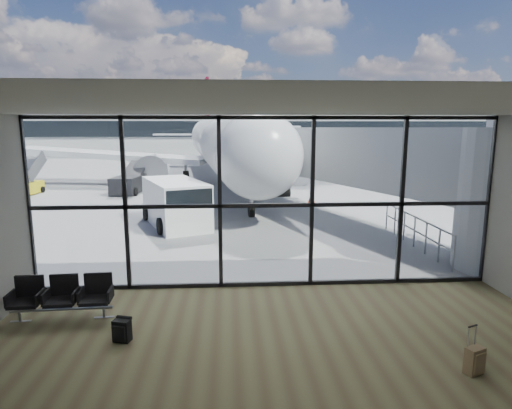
{
  "coord_description": "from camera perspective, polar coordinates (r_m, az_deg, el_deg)",
  "views": [
    {
      "loc": [
        -0.96,
        -10.89,
        4.19
      ],
      "look_at": [
        -0.08,
        3.0,
        1.68
      ],
      "focal_mm": 30.0,
      "sensor_mm": 36.0,
      "label": 1
    }
  ],
  "objects": [
    {
      "name": "ground",
      "position": [
        51.07,
        -2.55,
        5.49
      ],
      "size": [
        220.0,
        220.0,
        0.0
      ],
      "primitive_type": "plane",
      "color": "slate",
      "rests_on": "ground"
    },
    {
      "name": "jet_bridge",
      "position": [
        18.95,
        14.46,
        5.56
      ],
      "size": [
        8.0,
        16.5,
        4.33
      ],
      "color": "#A7AAAD",
      "rests_on": "ground"
    },
    {
      "name": "backpack",
      "position": [
        9.2,
        -17.47,
        -15.72
      ],
      "size": [
        0.38,
        0.37,
        0.5
      ],
      "rotation": [
        0.0,
        0.0,
        -0.29
      ],
      "color": "black",
      "rests_on": "ground"
    },
    {
      "name": "traffic_cone_b",
      "position": [
        24.73,
        -6.75,
        1.06
      ],
      "size": [
        0.43,
        0.43,
        0.61
      ],
      "color": "#EA4C0C",
      "rests_on": "ground"
    },
    {
      "name": "apron_railing",
      "position": [
        16.19,
        20.39,
        -2.82
      ],
      "size": [
        0.06,
        5.46,
        1.11
      ],
      "color": "gray",
      "rests_on": "ground"
    },
    {
      "name": "belt_loader",
      "position": [
        28.92,
        -16.52,
        2.76
      ],
      "size": [
        2.0,
        4.35,
        1.94
      ],
      "rotation": [
        0.0,
        0.0,
        -0.11
      ],
      "color": "black",
      "rests_on": "ground"
    },
    {
      "name": "tree_4",
      "position": [
        85.28,
        -17.52,
        10.46
      ],
      "size": [
        5.61,
        5.61,
        8.07
      ],
      "color": "#382619",
      "rests_on": "ground"
    },
    {
      "name": "tree_5",
      "position": [
        84.09,
        -13.5,
        11.08
      ],
      "size": [
        6.27,
        6.27,
        9.03
      ],
      "color": "#382619",
      "rests_on": "ground"
    },
    {
      "name": "far_terminal",
      "position": [
        72.86,
        -3.39,
        10.21
      ],
      "size": [
        80.0,
        12.2,
        11.0
      ],
      "color": "#AEAEAA",
      "rests_on": "ground"
    },
    {
      "name": "mobile_stairs",
      "position": [
        30.87,
        -28.6,
        2.13
      ],
      "size": [
        1.88,
        3.2,
        2.16
      ],
      "rotation": [
        0.0,
        0.0,
        -0.1
      ],
      "color": "gold",
      "rests_on": "ground"
    },
    {
      "name": "lounge_shell",
      "position": [
        6.35,
        5.16,
        -3.86
      ],
      "size": [
        12.02,
        8.01,
        4.51
      ],
      "color": "brown",
      "rests_on": "ground"
    },
    {
      "name": "tree_1",
      "position": [
        91.21,
        -28.72,
        9.65
      ],
      "size": [
        5.61,
        5.61,
        8.07
      ],
      "color": "#382619",
      "rests_on": "ground"
    },
    {
      "name": "seating_row",
      "position": [
        10.6,
        -24.36,
        -10.93
      ],
      "size": [
        2.17,
        0.7,
        0.96
      ],
      "rotation": [
        0.0,
        0.0,
        0.05
      ],
      "color": "gray",
      "rests_on": "ground"
    },
    {
      "name": "airliner",
      "position": [
        34.31,
        -4.69,
        8.12
      ],
      "size": [
        32.37,
        37.64,
        9.71
      ],
      "rotation": [
        0.0,
        0.0,
        0.11
      ],
      "color": "silver",
      "rests_on": "ground"
    },
    {
      "name": "tree_2",
      "position": [
        88.88,
        -25.2,
        10.34
      ],
      "size": [
        6.27,
        6.27,
        9.03
      ],
      "color": "#382619",
      "rests_on": "ground"
    },
    {
      "name": "tree_3",
      "position": [
        86.88,
        -21.4,
        9.81
      ],
      "size": [
        4.95,
        4.95,
        7.12
      ],
      "color": "#382619",
      "rests_on": "ground"
    },
    {
      "name": "traffic_cone_c",
      "position": [
        24.1,
        7.4,
        0.86
      ],
      "size": [
        0.46,
        0.46,
        0.65
      ],
      "color": "red",
      "rests_on": "ground"
    },
    {
      "name": "suitcase",
      "position": [
        8.65,
        27.14,
        -18.01
      ],
      "size": [
        0.36,
        0.31,
        0.86
      ],
      "rotation": [
        0.0,
        0.0,
        0.4
      ],
      "color": "olive",
      "rests_on": "ground"
    },
    {
      "name": "glass_curtain_wall",
      "position": [
        11.1,
        1.37,
        0.13
      ],
      "size": [
        12.1,
        0.12,
        4.5
      ],
      "color": "white",
      "rests_on": "ground"
    },
    {
      "name": "service_van",
      "position": [
        18.76,
        -10.61,
        0.25
      ],
      "size": [
        3.46,
        4.89,
        1.95
      ],
      "rotation": [
        0.0,
        0.0,
        0.38
      ],
      "color": "white",
      "rests_on": "ground"
    }
  ]
}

